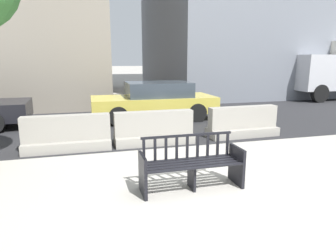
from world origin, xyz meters
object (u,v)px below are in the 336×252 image
Objects in this scene: jersey_barrier_centre at (154,130)px; car_taxi_near at (155,100)px; street_bench at (191,166)px; jersey_barrier_right at (243,124)px; jersey_barrier_left at (67,136)px.

car_taxi_near reaches higher than jersey_barrier_centre.
jersey_barrier_right is (2.56, 2.94, -0.06)m from street_bench.
jersey_barrier_left is (-2.11, -0.01, 0.00)m from jersey_barrier_centre.
car_taxi_near is at bearing 48.32° from jersey_barrier_left.
car_taxi_near is at bearing 76.95° from jersey_barrier_centre.
street_bench is 3.90m from jersey_barrier_right.
jersey_barrier_centre and jersey_barrier_left have the same top height.
jersey_barrier_right is at bearing 1.49° from jersey_barrier_left.
jersey_barrier_centre is at bearing -177.61° from jersey_barrier_right.
street_bench is 0.85× the size of jersey_barrier_left.
jersey_barrier_left is 4.67m from jersey_barrier_right.
street_bench is 3.52m from jersey_barrier_left.
jersey_barrier_centre is at bearing 0.39° from jersey_barrier_left.
jersey_barrier_centre is 2.11m from jersey_barrier_left.
street_bench is 0.85× the size of jersey_barrier_centre.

